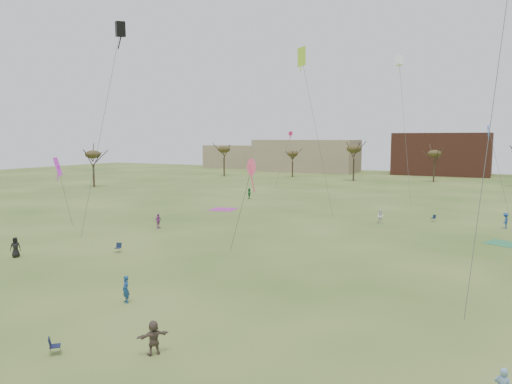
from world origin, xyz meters
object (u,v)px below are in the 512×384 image
at_px(camp_chair_center, 55,349).
at_px(camp_chair_left, 118,250).
at_px(flyer_near_right, 126,289).
at_px(camp_chair_right, 433,220).

bearing_deg(camp_chair_center, camp_chair_left, -12.43).
relative_size(flyer_near_right, camp_chair_left, 2.02).
relative_size(camp_chair_center, camp_chair_right, 1.00).
bearing_deg(flyer_near_right, camp_chair_right, 97.05).
bearing_deg(camp_chair_center, flyer_near_right, -31.86).
relative_size(flyer_near_right, camp_chair_center, 2.02).
distance_m(flyer_near_right, camp_chair_center, 7.52).
bearing_deg(flyer_near_right, camp_chair_left, 160.94).
xyz_separation_m(flyer_near_right, camp_chair_right, (13.67, 40.65, -0.62)).
height_order(flyer_near_right, camp_chair_center, flyer_near_right).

